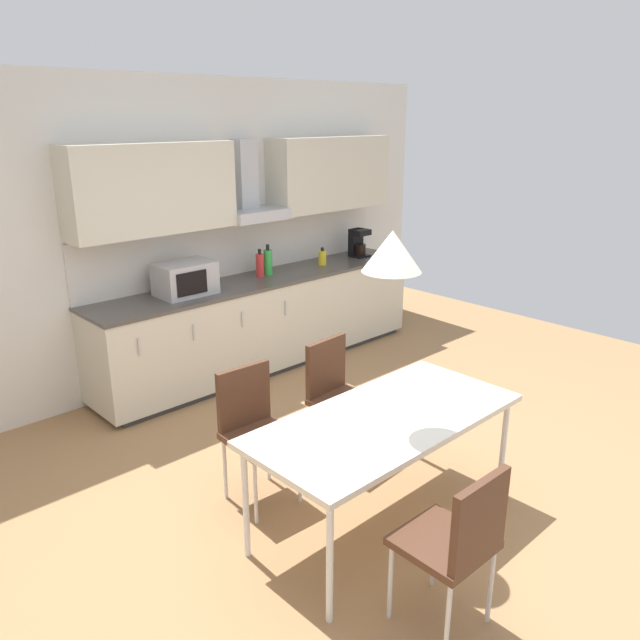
# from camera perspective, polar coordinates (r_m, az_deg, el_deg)

# --- Properties ---
(ground_plane) EXTENTS (8.57, 7.73, 0.02)m
(ground_plane) POSITION_cam_1_polar(r_m,az_deg,el_deg) (4.18, 4.04, -16.41)
(ground_plane) COLOR #9E754C
(wall_back) EXTENTS (6.86, 0.10, 2.69)m
(wall_back) POSITION_cam_1_polar(r_m,az_deg,el_deg) (5.64, -15.77, 7.19)
(wall_back) COLOR silver
(wall_back) RESTS_ON ground_plane
(kitchen_counter) EXTENTS (3.49, 0.65, 0.89)m
(kitchen_counter) POSITION_cam_1_polar(r_m,az_deg,el_deg) (6.10, -5.09, -0.12)
(kitchen_counter) COLOR #333333
(kitchen_counter) RESTS_ON ground_plane
(backsplash_tile) EXTENTS (3.47, 0.02, 0.51)m
(backsplash_tile) POSITION_cam_1_polar(r_m,az_deg,el_deg) (6.15, -7.03, 6.69)
(backsplash_tile) COLOR silver
(backsplash_tile) RESTS_ON kitchen_counter
(upper_wall_cabinets) EXTENTS (3.47, 0.40, 0.73)m
(upper_wall_cabinets) POSITION_cam_1_polar(r_m,az_deg,el_deg) (5.93, -6.34, 12.51)
(upper_wall_cabinets) COLOR beige
(microwave) EXTENTS (0.48, 0.35, 0.28)m
(microwave) POSITION_cam_1_polar(r_m,az_deg,el_deg) (5.47, -12.23, 3.71)
(microwave) COLOR #ADADB2
(microwave) RESTS_ON kitchen_counter
(coffee_maker) EXTENTS (0.18, 0.19, 0.30)m
(coffee_maker) POSITION_cam_1_polar(r_m,az_deg,el_deg) (6.84, 3.50, 7.06)
(coffee_maker) COLOR black
(coffee_maker) RESTS_ON kitchen_counter
(bottle_red) EXTENTS (0.08, 0.08, 0.27)m
(bottle_red) POSITION_cam_1_polar(r_m,az_deg,el_deg) (5.99, -5.51, 5.05)
(bottle_red) COLOR red
(bottle_red) RESTS_ON kitchen_counter
(bottle_yellow) EXTENTS (0.08, 0.08, 0.18)m
(bottle_yellow) POSITION_cam_1_polar(r_m,az_deg,el_deg) (6.44, 0.21, 5.74)
(bottle_yellow) COLOR yellow
(bottle_yellow) RESTS_ON kitchen_counter
(bottle_green) EXTENTS (0.08, 0.08, 0.30)m
(bottle_green) POSITION_cam_1_polar(r_m,az_deg,el_deg) (6.04, -4.78, 5.31)
(bottle_green) COLOR green
(bottle_green) RESTS_ON kitchen_counter
(dining_table) EXTENTS (1.66, 0.78, 0.72)m
(dining_table) POSITION_cam_1_polar(r_m,az_deg,el_deg) (3.65, 6.03, -9.37)
(dining_table) COLOR silver
(dining_table) RESTS_ON ground_plane
(chair_far_left) EXTENTS (0.42, 0.42, 0.87)m
(chair_far_left) POSITION_cam_1_polar(r_m,az_deg,el_deg) (3.99, -6.11, -9.17)
(chair_far_left) COLOR #4C2D1E
(chair_far_left) RESTS_ON ground_plane
(chair_near_left) EXTENTS (0.41, 0.41, 0.87)m
(chair_near_left) POSITION_cam_1_polar(r_m,az_deg,el_deg) (3.08, 12.58, -18.73)
(chair_near_left) COLOR #4C2D1E
(chair_near_left) RESTS_ON ground_plane
(chair_far_right) EXTENTS (0.43, 0.43, 0.87)m
(chair_far_right) POSITION_cam_1_polar(r_m,az_deg,el_deg) (4.42, 1.50, -6.20)
(chair_far_right) COLOR #4C2D1E
(chair_far_right) RESTS_ON ground_plane
(pendant_lamp) EXTENTS (0.32, 0.32, 0.22)m
(pendant_lamp) POSITION_cam_1_polar(r_m,az_deg,el_deg) (3.30, 6.61, 6.27)
(pendant_lamp) COLOR silver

